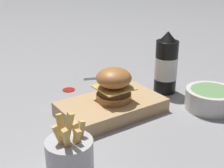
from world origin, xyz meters
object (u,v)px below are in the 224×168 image
Objects in this scene: fries_basket at (70,158)px; burger at (114,85)px; serving_board at (112,107)px; side_bowl at (210,99)px; ketchup_bottle at (166,65)px; spoon at (112,76)px.

burger is at bearing 38.25° from fries_basket.
side_bowl reaches higher than serving_board.
side_bowl is at bearing -27.56° from serving_board.
fries_basket is (-0.44, -0.21, -0.04)m from ketchup_bottle.
fries_basket reaches higher than side_bowl.
ketchup_bottle is 0.23m from spoon.
fries_basket is 1.05× the size of side_bowl.
fries_basket is at bearing -112.51° from spoon.
burger is at bearing -102.87° from spoon.
ketchup_bottle is at bearing 98.02° from side_bowl.
burger is at bearing -171.75° from ketchup_bottle.
fries_basket reaches higher than spoon.
serving_board is 1.96× the size of spoon.
spoon is (0.37, 0.41, -0.04)m from fries_basket.
ketchup_bottle reaches higher than serving_board.
ketchup_bottle is (0.22, 0.03, 0.07)m from serving_board.
side_bowl is at bearing -55.82° from spoon.
serving_board is at bearing -177.30° from burger.
side_bowl is at bearing -81.98° from ketchup_bottle.
serving_board is 0.24m from ketchup_bottle.
side_bowl is (0.24, -0.13, -0.05)m from burger.
burger reaches higher than side_bowl.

